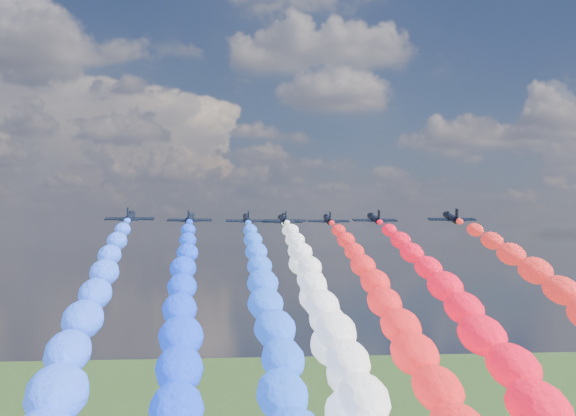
{
  "coord_description": "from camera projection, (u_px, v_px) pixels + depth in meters",
  "views": [
    {
      "loc": [
        -15.88,
        -144.32,
        85.91
      ],
      "look_at": [
        0.0,
        4.0,
        91.11
      ],
      "focal_mm": 48.26,
      "sensor_mm": 36.0,
      "label": 1
    }
  ],
  "objects": [
    {
      "name": "trail_6",
      "position": [
        473.0,
        339.0,
        94.36
      ],
      "size": [
        6.49,
        107.24,
        36.73
      ],
      "primitive_type": null,
      "color": "red"
    },
    {
      "name": "trail_0",
      "position": [
        78.0,
        356.0,
        81.13
      ],
      "size": [
        6.49,
        107.24,
        36.73
      ],
      "primitive_type": null,
      "color": "#2753FF"
    },
    {
      "name": "jet_5",
      "position": [
        328.0,
        219.0,
        158.89
      ],
      "size": [
        9.14,
        12.12,
        4.39
      ],
      "primitive_type": null,
      "rotation": [
        0.17,
        0.0,
        -0.06
      ],
      "color": "black"
    },
    {
      "name": "trail_4",
      "position": [
        320.0,
        324.0,
        110.19
      ],
      "size": [
        6.49,
        107.24,
        36.73
      ],
      "primitive_type": null,
      "color": "white"
    },
    {
      "name": "jet_4",
      "position": [
        282.0,
        220.0,
        165.54
      ],
      "size": [
        8.76,
        11.85,
        4.39
      ],
      "primitive_type": null,
      "rotation": [
        0.17,
        0.0,
        -0.02
      ],
      "color": "black"
    },
    {
      "name": "trail_5",
      "position": [
        393.0,
        330.0,
        103.54
      ],
      "size": [
        6.49,
        107.24,
        36.73
      ],
      "primitive_type": null,
      "color": "red"
    },
    {
      "name": "jet_1",
      "position": [
        190.0,
        218.0,
        148.32
      ],
      "size": [
        9.16,
        12.13,
        4.39
      ],
      "primitive_type": null,
      "rotation": [
        0.17,
        0.0,
        -0.06
      ],
      "color": "black"
    },
    {
      "name": "jet_0",
      "position": [
        130.0,
        217.0,
        136.48
      ],
      "size": [
        8.53,
        11.69,
        4.39
      ],
      "primitive_type": null,
      "rotation": [
        0.17,
        0.0,
        0.0
      ],
      "color": "black"
    },
    {
      "name": "jet_3",
      "position": [
        285.0,
        219.0,
        153.85
      ],
      "size": [
        9.04,
        12.05,
        4.39
      ],
      "primitive_type": null,
      "rotation": [
        0.17,
        0.0,
        -0.05
      ],
      "color": "black"
    },
    {
      "name": "trail_1",
      "position": [
        180.0,
        341.0,
        92.97
      ],
      "size": [
        6.49,
        107.24,
        36.73
      ],
      "primitive_type": null,
      "color": "#1137E9"
    },
    {
      "name": "trail_3",
      "position": [
        329.0,
        335.0,
        98.5
      ],
      "size": [
        6.49,
        107.24,
        36.73
      ],
      "primitive_type": null,
      "color": "silver"
    },
    {
      "name": "jet_7",
      "position": [
        451.0,
        217.0,
        141.62
      ],
      "size": [
        9.25,
        12.2,
        4.39
      ],
      "primitive_type": null,
      "rotation": [
        0.17,
        0.0,
        -0.07
      ],
      "color": "black"
    },
    {
      "name": "trail_2",
      "position": [
        269.0,
        333.0,
        100.33
      ],
      "size": [
        6.49,
        107.24,
        36.73
      ],
      "primitive_type": null,
      "color": "blue"
    },
    {
      "name": "jet_6",
      "position": [
        374.0,
        218.0,
        149.71
      ],
      "size": [
        8.56,
        11.71,
        4.39
      ],
      "primitive_type": null,
      "rotation": [
        0.17,
        0.0,
        -0.0
      ],
      "color": "black"
    },
    {
      "name": "jet_2",
      "position": [
        247.0,
        219.0,
        155.68
      ],
      "size": [
        8.69,
        11.8,
        4.39
      ],
      "primitive_type": null,
      "rotation": [
        0.17,
        0.0,
        0.02
      ],
      "color": "black"
    }
  ]
}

